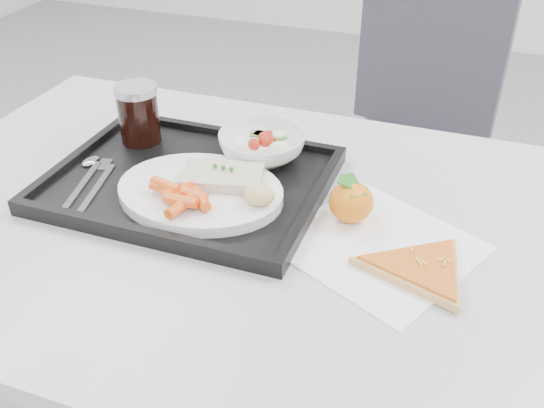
% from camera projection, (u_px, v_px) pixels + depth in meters
% --- Properties ---
extents(table, '(1.20, 0.80, 0.75)m').
position_uv_depth(table, '(246.00, 248.00, 0.99)').
color(table, silver).
rests_on(table, ground).
extents(chair, '(0.51, 0.51, 0.93)m').
position_uv_depth(chair, '(416.00, 124.00, 1.69)').
color(chair, '#3B3B43').
rests_on(chair, ground).
extents(tray, '(0.45, 0.35, 0.03)m').
position_uv_depth(tray, '(190.00, 182.00, 1.02)').
color(tray, black).
rests_on(tray, table).
extents(dinner_plate, '(0.27, 0.27, 0.02)m').
position_uv_depth(dinner_plate, '(200.00, 192.00, 0.96)').
color(dinner_plate, white).
rests_on(dinner_plate, tray).
extents(fish_fillet, '(0.14, 0.11, 0.02)m').
position_uv_depth(fish_fillet, '(222.00, 176.00, 0.97)').
color(fish_fillet, beige).
rests_on(fish_fillet, dinner_plate).
extents(bread_roll, '(0.06, 0.05, 0.03)m').
position_uv_depth(bread_roll, '(259.00, 195.00, 0.91)').
color(bread_roll, '#F2DD8E').
rests_on(bread_roll, dinner_plate).
extents(salad_bowl, '(0.15, 0.15, 0.05)m').
position_uv_depth(salad_bowl, '(262.00, 146.00, 1.06)').
color(salad_bowl, white).
rests_on(salad_bowl, tray).
extents(cola_glass, '(0.08, 0.08, 0.11)m').
position_uv_depth(cola_glass, '(138.00, 113.00, 1.10)').
color(cola_glass, black).
rests_on(cola_glass, tray).
extents(cutlery, '(0.10, 0.17, 0.01)m').
position_uv_depth(cutlery, '(91.00, 176.00, 1.02)').
color(cutlery, silver).
rests_on(cutlery, tray).
extents(napkin, '(0.33, 0.32, 0.00)m').
position_uv_depth(napkin, '(378.00, 246.00, 0.88)').
color(napkin, white).
rests_on(napkin, table).
extents(tangerine, '(0.08, 0.08, 0.07)m').
position_uv_depth(tangerine, '(351.00, 202.00, 0.92)').
color(tangerine, '#FF8B00').
rests_on(tangerine, napkin).
extents(pizza_slice, '(0.22, 0.22, 0.02)m').
position_uv_depth(pizza_slice, '(421.00, 269.00, 0.83)').
color(pizza_slice, tan).
rests_on(pizza_slice, napkin).
extents(carrot_pile, '(0.11, 0.09, 0.03)m').
position_uv_depth(carrot_pile, '(180.00, 195.00, 0.91)').
color(carrot_pile, '#EB5215').
rests_on(carrot_pile, dinner_plate).
extents(salad_contents, '(0.09, 0.07, 0.03)m').
position_uv_depth(salad_contents, '(273.00, 143.00, 1.05)').
color(salad_contents, '#AB2310').
rests_on(salad_contents, salad_bowl).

